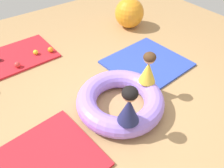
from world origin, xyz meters
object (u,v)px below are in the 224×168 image
child_in_navy (129,105)px  play_ball_red (17,65)px  inflatable_cushion (120,101)px  play_ball_orange (50,50)px  exercise_ball_large (129,13)px  play_ball_yellow (36,52)px  child_in_yellow (148,68)px

child_in_navy → play_ball_red: 2.40m
inflatable_cushion → play_ball_orange: (-0.20, 1.93, -0.05)m
play_ball_red → exercise_ball_large: 2.65m
play_ball_yellow → play_ball_red: bearing=-155.2°
child_in_navy → inflatable_cushion: bearing=-158.3°
child_in_navy → play_ball_red: size_ratio=5.07×
play_ball_yellow → play_ball_orange: 0.28m
child_in_navy → exercise_ball_large: child_in_navy is taller
child_in_navy → play_ball_orange: (0.02, 2.36, -0.46)m
inflatable_cushion → child_in_navy: child_in_navy is taller
child_in_yellow → play_ball_orange: (-0.68, 1.95, -0.44)m
play_ball_yellow → exercise_ball_large: 2.24m
inflatable_cushion → child_in_yellow: 0.62m
play_ball_orange → exercise_ball_large: 1.97m
child_in_yellow → exercise_ball_large: child_in_yellow is taller
play_ball_orange → exercise_ball_large: bearing=-0.9°
play_ball_orange → exercise_ball_large: size_ratio=0.16×
inflatable_cushion → play_ball_yellow: bearing=103.0°
child_in_navy → play_ball_yellow: size_ratio=5.68×
play_ball_red → play_ball_yellow: (0.42, 0.19, -0.01)m
play_ball_yellow → inflatable_cushion: bearing=-77.0°
play_ball_red → exercise_ball_large: size_ratio=0.16×
child_in_yellow → play_ball_yellow: 2.30m
inflatable_cushion → play_ball_yellow: 2.08m
play_ball_orange → child_in_yellow: bearing=-70.7°
child_in_navy → play_ball_orange: child_in_navy is taller
inflatable_cushion → child_in_yellow: (0.48, -0.02, 0.39)m
play_ball_orange → exercise_ball_large: exercise_ball_large is taller
child_in_navy → exercise_ball_large: size_ratio=0.82×
play_ball_red → play_ball_orange: 0.69m
play_ball_yellow → play_ball_orange: size_ratio=0.89×
inflatable_cushion → play_ball_red: size_ratio=12.08×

